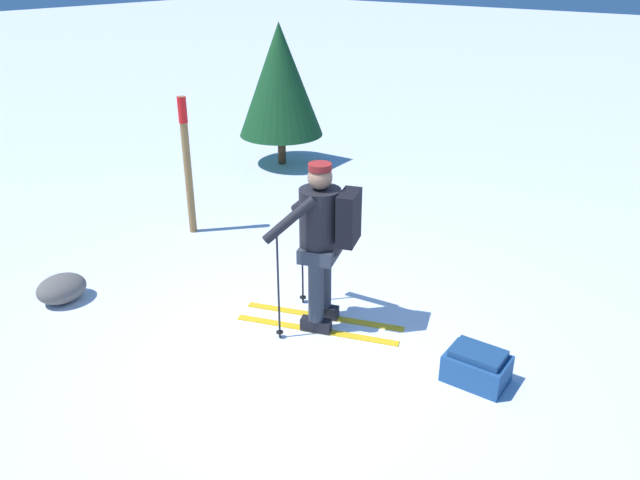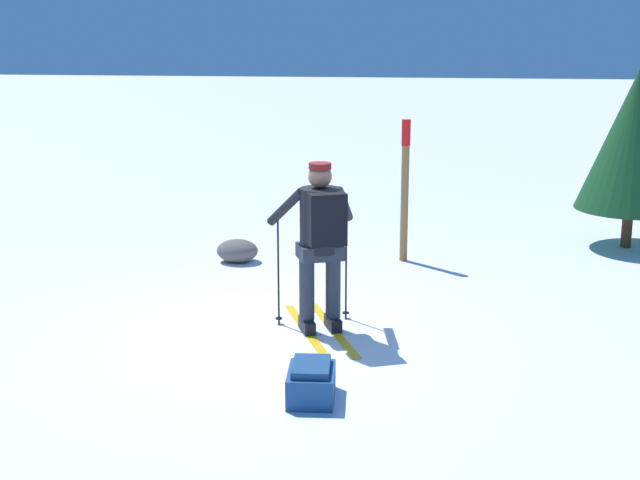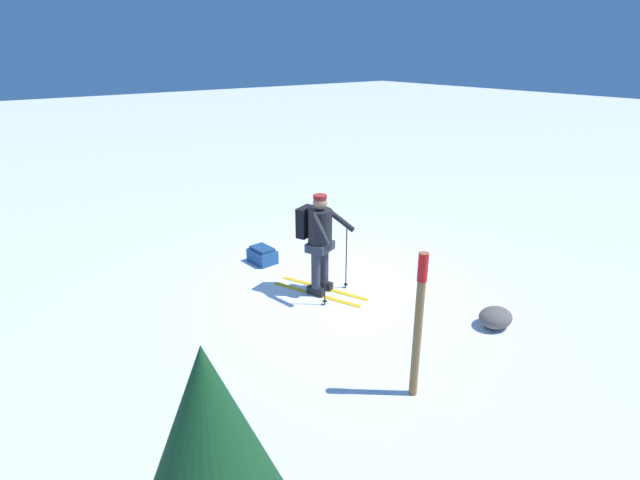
# 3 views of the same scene
# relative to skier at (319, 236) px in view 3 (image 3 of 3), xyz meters

# --- Properties ---
(ground_plane) EXTENTS (80.00, 80.00, 0.00)m
(ground_plane) POSITION_rel_skier_xyz_m (0.38, 0.01, -0.99)
(ground_plane) COLOR white
(skier) EXTENTS (1.04, 1.68, 1.69)m
(skier) POSITION_rel_skier_xyz_m (0.00, 0.00, 0.00)
(skier) COLOR gold
(skier) RESTS_ON ground_plane
(dropped_backpack) EXTENTS (0.41, 0.55, 0.31)m
(dropped_backpack) POSITION_rel_skier_xyz_m (-0.12, 1.61, -0.84)
(dropped_backpack) COLOR navy
(dropped_backpack) RESTS_ON ground_plane
(trail_marker) EXTENTS (0.11, 0.11, 1.81)m
(trail_marker) POSITION_rel_skier_xyz_m (-0.73, -2.80, 0.06)
(trail_marker) COLOR olive
(trail_marker) RESTS_ON ground_plane
(rock_boulder) EXTENTS (0.53, 0.45, 0.29)m
(rock_boulder) POSITION_rel_skier_xyz_m (1.37, -2.48, -0.84)
(rock_boulder) COLOR #5B5651
(rock_boulder) RESTS_ON ground_plane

